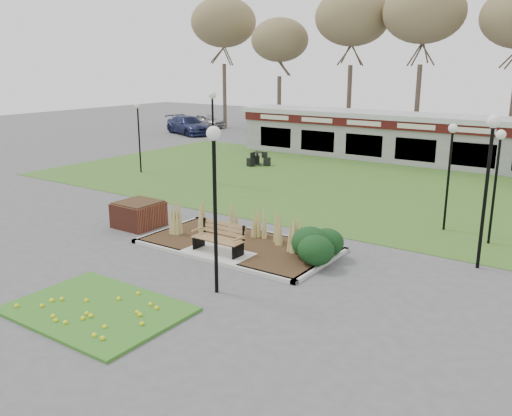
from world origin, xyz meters
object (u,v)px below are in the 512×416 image
Objects in this scene: lamp_post_near_right at (490,158)px; car_black at (328,131)px; park_bench at (220,237)px; car_blue at (188,125)px; car_silver at (207,121)px; bistro_set_b at (258,161)px; brick_planter at (139,214)px; lamp_post_mid_left at (213,117)px; lamp_post_far_right at (498,162)px; lamp_post_near_left at (214,174)px; lamp_post_mid_right at (451,154)px; food_pavilion at (424,139)px; lamp_post_far_left at (138,122)px.

lamp_post_near_right is 27.45m from car_black.
park_bench is at bearing -159.23° from car_black.
car_blue is at bearing 146.18° from lamp_post_near_right.
bistro_set_b is at bearing -125.56° from car_silver.
car_silver is (-14.82, 13.28, 0.37)m from bistro_set_b.
car_blue reaches higher than brick_planter.
car_silver is 0.73× the size of car_blue.
brick_planter is 25.20m from car_black.
lamp_post_far_right is (13.37, -1.97, -0.55)m from lamp_post_mid_left.
lamp_post_mid_right is at bearing 69.55° from lamp_post_near_left.
lamp_post_mid_right is 30.15m from car_blue.
lamp_post_mid_left is at bearing 129.16° from lamp_post_near_left.
lamp_post_mid_left is at bearing -114.34° from car_blue.
food_pavilion is at bearing 111.15° from lamp_post_mid_right.
bistro_set_b is (-1.12, 5.52, -3.05)m from lamp_post_mid_left.
car_blue is at bearing 127.58° from brick_planter.
lamp_post_near_left is 18.61m from bistro_set_b.
lamp_post_far_right is at bearing 41.67° from park_bench.
lamp_post_far_left is at bearing 166.50° from lamp_post_near_right.
food_pavilion is (4.40, 18.96, 1.00)m from brick_planter.
lamp_post_mid_left is 17.90m from car_black.
bistro_set_b is 15.64m from car_blue.
lamp_post_mid_left reaches higher than lamp_post_far_right.
food_pavilion is 14.03m from lamp_post_mid_right.
lamp_post_far_left is at bearing 142.80° from lamp_post_near_left.
lamp_post_far_left is at bearing 179.62° from lamp_post_mid_left.
brick_planter is at bearing -154.81° from lamp_post_far_right.
car_black reaches higher than bistro_set_b.
car_silver is at bearing 141.77° from lamp_post_near_right.
lamp_post_far_right is 0.73× the size of car_blue.
car_silver is at bearing 144.02° from lamp_post_mid_right.
bistro_set_b is (-14.49, 7.49, -2.51)m from lamp_post_far_right.
park_bench is 3.85m from lamp_post_near_left.
food_pavilion is at bearing 44.70° from lamp_post_far_left.
lamp_post_near_right is (5.26, 5.76, 0.08)m from lamp_post_near_left.
lamp_post_near_right is at bearing -66.83° from food_pavilion.
car_blue is at bearing 173.52° from food_pavilion.
lamp_post_mid_left reaches higher than car_black.
lamp_post_mid_right is 1.83m from lamp_post_far_right.
food_pavilion reaches higher than park_bench.
park_bench is 1.13× the size of brick_planter.
bistro_set_b is 0.37× the size of car_silver.
food_pavilion is (0.00, 19.71, 0.89)m from park_bench.
bistro_set_b is at bearing 120.97° from lamp_post_near_left.
bistro_set_b is (-12.80, 6.78, -2.52)m from lamp_post_mid_right.
car_black is at bearing -89.22° from car_silver.
lamp_post_far_right is (5.03, 8.27, -0.41)m from lamp_post_near_left.
bistro_set_b is (-7.77, 13.47, -0.31)m from park_bench.
lamp_post_far_left is (-18.80, 4.51, -0.49)m from lamp_post_near_right.
food_pavilion is at bearing 60.51° from lamp_post_mid_left.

